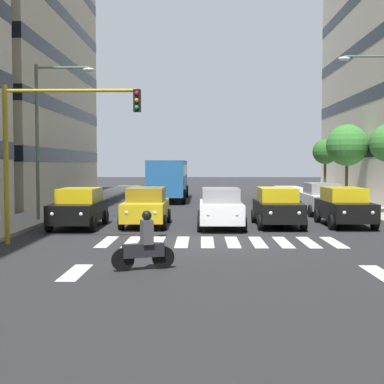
{
  "coord_description": "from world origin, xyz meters",
  "views": [
    {
      "loc": [
        0.66,
        19.4,
        2.82
      ],
      "look_at": [
        1.08,
        -4.57,
        1.55
      ],
      "focal_mm": 51.19,
      "sensor_mm": 36.0,
      "label": 1
    }
  ],
  "objects": [
    {
      "name": "street_lamp_right",
      "position": [
        7.98,
        -6.35,
        4.59
      ],
      "size": [
        2.83,
        0.28,
        7.29
      ],
      "color": "#4C6B56",
      "rests_on": "sidewalk_right"
    },
    {
      "name": "car_0",
      "position": [
        -5.74,
        -5.12,
        0.89
      ],
      "size": [
        2.02,
        4.44,
        1.72
      ],
      "color": "black",
      "rests_on": "ground_plane"
    },
    {
      "name": "car_3",
      "position": [
        3.14,
        -4.96,
        0.89
      ],
      "size": [
        2.02,
        4.44,
        1.72
      ],
      "color": "gold",
      "rests_on": "ground_plane"
    },
    {
      "name": "car_2",
      "position": [
        -0.17,
        -4.35,
        0.89
      ],
      "size": [
        2.02,
        4.44,
        1.72
      ],
      "color": "silver",
      "rests_on": "ground_plane"
    },
    {
      "name": "lane_arrow_0",
      "position": [
        -3.91,
        5.5,
        0.0
      ],
      "size": [
        0.5,
        2.2,
        0.01
      ],
      "primitive_type": "cube",
      "color": "silver",
      "rests_on": "ground_plane"
    },
    {
      "name": "car_4",
      "position": [
        6.0,
        -4.26,
        0.89
      ],
      "size": [
        2.02,
        4.44,
        1.72
      ],
      "color": "black",
      "rests_on": "ground_plane"
    },
    {
      "name": "traffic_light_gantry",
      "position": [
        6.04,
        0.61,
        3.73
      ],
      "size": [
        4.76,
        0.36,
        5.5
      ],
      "color": "#AD991E",
      "rests_on": "ground_plane"
    },
    {
      "name": "lane_arrow_1",
      "position": [
        3.91,
        5.5,
        0.0
      ],
      "size": [
        0.5,
        2.2,
        0.01
      ],
      "primitive_type": "cube",
      "color": "silver",
      "rests_on": "ground_plane"
    },
    {
      "name": "crosswalk_markings",
      "position": [
        -0.0,
        0.0,
        0.0
      ],
      "size": [
        8.55,
        2.8,
        0.01
      ],
      "color": "silver",
      "rests_on": "ground_plane"
    },
    {
      "name": "bus_behind_traffic",
      "position": [
        3.14,
        -21.89,
        1.86
      ],
      "size": [
        2.78,
        10.5,
        3.0
      ],
      "color": "#286BAD",
      "rests_on": "ground_plane"
    },
    {
      "name": "car_1",
      "position": [
        -2.72,
        -4.92,
        0.89
      ],
      "size": [
        2.02,
        4.44,
        1.72
      ],
      "color": "black",
      "rests_on": "ground_plane"
    },
    {
      "name": "ground_plane",
      "position": [
        0.0,
        0.0,
        0.0
      ],
      "size": [
        180.0,
        180.0,
        0.0
      ],
      "primitive_type": "plane",
      "color": "#262628"
    },
    {
      "name": "car_row2_0",
      "position": [
        -5.96,
        -10.63,
        0.89
      ],
      "size": [
        2.02,
        4.44,
        1.72
      ],
      "color": "silver",
      "rests_on": "ground_plane"
    },
    {
      "name": "street_tree_2",
      "position": [
        -9.04,
        -17.3,
        4.0
      ],
      "size": [
        2.76,
        2.76,
        5.25
      ],
      "color": "#513823",
      "rests_on": "sidewalk_left"
    },
    {
      "name": "street_tree_3",
      "position": [
        -8.9,
        -23.06,
        3.68
      ],
      "size": [
        1.95,
        1.95,
        4.54
      ],
      "color": "#513823",
      "rests_on": "sidewalk_left"
    },
    {
      "name": "motorcycle_with_rider",
      "position": [
        2.17,
        5.1,
        0.65
      ],
      "size": [
        1.62,
        0.7,
        1.57
      ],
      "color": "black",
      "rests_on": "ground_plane"
    },
    {
      "name": "building_right_block_0",
      "position": [
        15.13,
        -20.94,
        13.38
      ],
      "size": [
        9.44,
        21.16,
        26.75
      ],
      "color": "beige",
      "rests_on": "ground_plane"
    }
  ]
}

